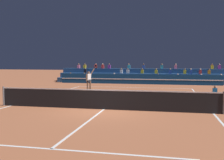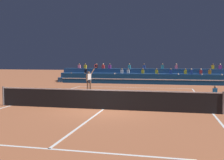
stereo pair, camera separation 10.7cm
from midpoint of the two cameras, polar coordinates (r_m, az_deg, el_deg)
name	(u,v)px [view 2 (the right image)]	position (r m, az deg, el deg)	size (l,w,h in m)	color
ground_plane	(103,109)	(13.97, -1.69, -6.42)	(120.00, 120.00, 0.00)	#AD603D
court_lines	(103,109)	(13.96, -1.69, -6.40)	(11.10, 23.90, 0.01)	white
tennis_net	(103,99)	(13.88, -1.70, -4.21)	(12.00, 0.10, 1.10)	slate
sponsor_banner_wall	(138,79)	(29.45, 5.81, 0.18)	(18.00, 0.26, 1.10)	navy
bleacher_stand	(141,77)	(31.96, 6.35, 0.67)	(20.04, 2.85, 2.28)	navy
ball_kid_courtside	(215,93)	(19.74, 21.64, -2.64)	(0.30, 0.36, 0.84)	black
tennis_player	(89,80)	(21.79, -4.87, -0.04)	(0.81, 1.06, 2.37)	brown
tennis_ball	(180,108)	(14.61, 14.78, -5.95)	(0.07, 0.07, 0.07)	#C6DB33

